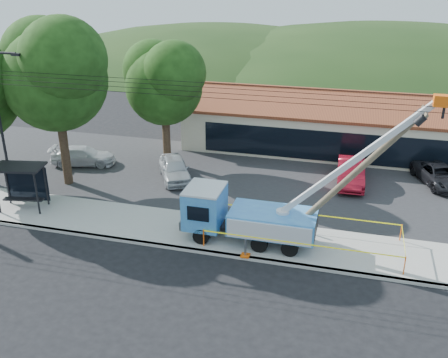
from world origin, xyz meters
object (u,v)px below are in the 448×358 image
utility_truck (247,214)px  car_red (349,185)px  leaning_pole (359,170)px  bus_shelter (21,176)px  car_silver (175,180)px  car_white (84,166)px  car_dark (438,186)px

utility_truck → car_red: bearing=61.6°
car_red → leaning_pole: bearing=-90.6°
bus_shelter → car_silver: bearing=31.7°
car_white → car_dark: 24.34m
car_red → car_white: size_ratio=1.06×
leaning_pole → car_red: leaning_pole is taller
utility_truck → car_red: utility_truck is taller
car_white → car_red: bearing=-99.4°
car_silver → car_white: bearing=144.7°
car_silver → car_red: size_ratio=0.92×
bus_shelter → car_silver: bus_shelter is taller
utility_truck → leaning_pole: (5.19, 0.25, 2.89)m
car_red → car_silver: bearing=-171.2°
utility_truck → car_dark: utility_truck is taller
car_red → car_dark: car_red is taller
utility_truck → leaning_pole: size_ratio=1.45×
bus_shelter → car_white: bearing=81.5°
car_silver → leaning_pole: bearing=-58.0°
leaning_pole → car_dark: 12.27m
leaning_pole → bus_shelter: 18.73m
leaning_pole → car_red: size_ratio=1.69×
leaning_pole → car_dark: leaning_pole is taller
car_silver → car_white: 7.30m
leaning_pole → car_silver: leaning_pole is taller
utility_truck → car_white: 15.72m
bus_shelter → utility_truck: bearing=-12.4°
leaning_pole → car_white: bearing=159.0°
leaning_pole → car_red: bearing=92.1°
utility_truck → car_silver: size_ratio=2.66×
car_dark → leaning_pole: bearing=-138.0°
car_dark → bus_shelter: bearing=-177.6°
car_white → car_silver: bearing=-110.4°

